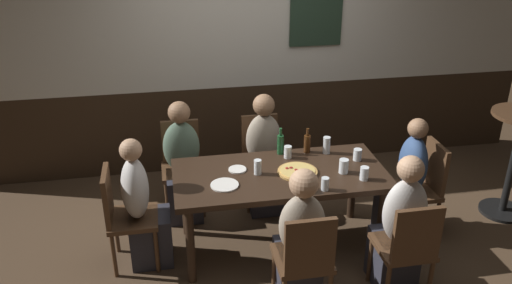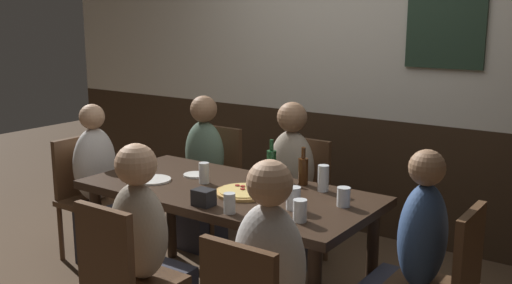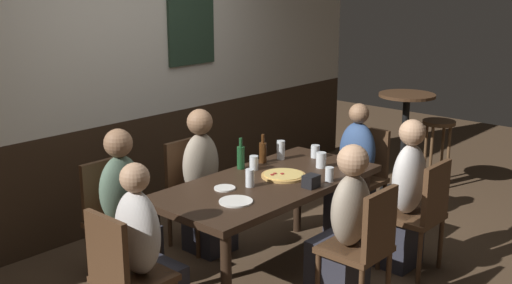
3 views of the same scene
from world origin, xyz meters
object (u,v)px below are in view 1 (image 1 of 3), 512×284
at_px(highball_clear, 344,167).
at_px(beer_bottle_brown, 307,143).
at_px(chair_head_west, 123,213).
at_px(beer_glass_tall, 326,146).
at_px(dining_table, 280,181).
at_px(beer_glass_half, 364,174).
at_px(person_head_east, 405,188).
at_px(condiment_caddy, 300,186).
at_px(person_right_near, 399,233).
at_px(plate_white_large, 225,185).
at_px(person_mid_near, 299,245).
at_px(tumbler_water, 357,155).
at_px(chair_left_far, 182,161).
at_px(person_mid_far, 264,162).
at_px(pizza, 297,171).
at_px(chair_mid_far, 261,155).
at_px(person_head_west, 144,213).
at_px(chair_mid_near, 305,258).
at_px(plate_white_small, 237,169).
at_px(pint_glass_amber, 258,168).
at_px(chair_right_near, 408,246).
at_px(chair_head_east, 422,184).
at_px(beer_bottle_green, 280,144).
at_px(pint_glass_stout, 288,153).
at_px(person_left_far, 183,169).
at_px(tumbler_short, 325,184).

height_order(highball_clear, beer_bottle_brown, beer_bottle_brown).
height_order(chair_head_west, beer_glass_tall, beer_glass_tall).
bearing_deg(dining_table, beer_glass_half, -20.32).
height_order(person_head_east, condiment_caddy, person_head_east).
height_order(person_right_near, plate_white_large, person_right_near).
height_order(person_mid_near, plate_white_large, person_mid_near).
distance_m(person_mid_near, tumbler_water, 1.09).
xyz_separation_m(chair_left_far, beer_bottle_brown, (1.10, -0.50, 0.33)).
distance_m(person_mid_far, pizza, 0.76).
distance_m(person_mid_far, beer_glass_tall, 0.69).
relative_size(chair_mid_far, chair_head_west, 1.00).
xyz_separation_m(tumbler_water, beer_bottle_brown, (-0.39, 0.23, 0.04)).
bearing_deg(chair_mid_far, person_head_west, -143.86).
bearing_deg(chair_head_west, chair_mid_near, -32.58).
bearing_deg(person_mid_near, plate_white_small, 113.84).
relative_size(pint_glass_amber, highball_clear, 1.06).
relative_size(dining_table, plate_white_small, 11.78).
height_order(chair_right_near, person_head_west, person_head_west).
bearing_deg(chair_head_east, chair_left_far, 158.22).
relative_size(chair_head_east, beer_bottle_green, 3.58).
distance_m(chair_head_east, plate_white_large, 1.81).
bearing_deg(person_head_east, plate_white_large, -175.28).
relative_size(pint_glass_amber, condiment_caddy, 1.17).
relative_size(person_mid_far, pint_glass_amber, 9.12).
distance_m(chair_mid_near, person_mid_near, 0.16).
relative_size(person_head_west, plate_white_large, 5.06).
bearing_deg(pizza, person_mid_far, 101.44).
distance_m(chair_mid_near, beer_glass_tall, 1.26).
bearing_deg(chair_head_west, beer_glass_half, -6.97).
bearing_deg(beer_bottle_green, chair_mid_near, -93.87).
relative_size(person_mid_far, plate_white_small, 7.76).
relative_size(pint_glass_amber, beer_bottle_green, 0.52).
relative_size(highball_clear, plate_white_small, 0.80).
height_order(dining_table, plate_white_small, plate_white_small).
height_order(pizza, pint_glass_stout, pint_glass_stout).
bearing_deg(person_mid_near, person_head_west, 149.54).
bearing_deg(condiment_caddy, dining_table, 105.37).
xyz_separation_m(chair_left_far, plate_white_large, (0.30, -0.97, 0.25)).
relative_size(beer_bottle_green, plate_white_small, 1.63).
height_order(chair_right_near, condiment_caddy, chair_right_near).
distance_m(person_head_east, plate_white_small, 1.51).
bearing_deg(chair_right_near, dining_table, 133.17).
distance_m(person_left_far, person_right_near, 2.06).
xyz_separation_m(tumbler_water, beer_glass_half, (-0.07, -0.34, 0.01)).
xyz_separation_m(person_head_west, tumbler_water, (1.85, 0.10, 0.31)).
bearing_deg(pizza, plate_white_large, -170.37).
bearing_deg(plate_white_small, pint_glass_amber, -31.84).
xyz_separation_m(chair_mid_far, beer_glass_tall, (0.49, -0.55, 0.31)).
relative_size(pizza, tumbler_short, 3.08).
bearing_deg(dining_table, pizza, -11.17).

